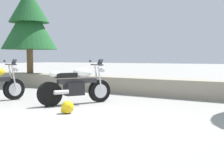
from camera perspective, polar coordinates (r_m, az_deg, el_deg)
ground_plane at (r=5.90m, az=-7.37°, el=-7.08°), size 120.00×120.00×0.00m
stone_wall at (r=9.94m, az=11.15°, el=-0.68°), size 36.00×0.80×0.55m
motorcycle_white_centre at (r=8.14m, az=-6.58°, el=-0.33°), size 1.07×1.95×1.18m
rider_helmet at (r=6.84m, az=-8.27°, el=-4.27°), size 0.28×0.28×0.28m
pine_tree_far_left at (r=13.99m, az=-15.12°, el=11.42°), size 2.38×2.38×3.69m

